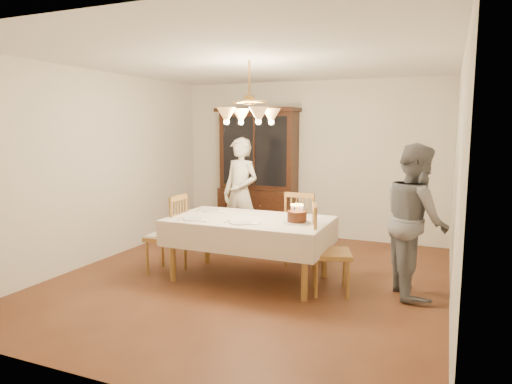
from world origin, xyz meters
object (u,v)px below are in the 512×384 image
at_px(chair_far_side, 303,232).
at_px(dining_table, 250,224).
at_px(elderly_woman, 241,194).
at_px(china_hutch, 258,175).
at_px(birthday_cake, 297,217).

bearing_deg(chair_far_side, dining_table, -116.07).
bearing_deg(elderly_woman, china_hutch, 113.05).
distance_m(china_hutch, elderly_woman, 1.02).
xyz_separation_m(dining_table, birthday_cake, (0.61, -0.04, 0.14)).
relative_size(china_hutch, chair_far_side, 2.16).
xyz_separation_m(chair_far_side, birthday_cake, (0.19, -0.88, 0.38)).
xyz_separation_m(china_hutch, chair_far_side, (1.24, -1.41, -0.60)).
height_order(dining_table, birthday_cake, birthday_cake).
relative_size(china_hutch, birthday_cake, 7.20).
distance_m(elderly_woman, birthday_cake, 1.84).
xyz_separation_m(chair_far_side, elderly_woman, (-1.12, 0.42, 0.40)).
xyz_separation_m(dining_table, elderly_woman, (-0.70, 1.26, 0.16)).
height_order(chair_far_side, birthday_cake, chair_far_side).
height_order(dining_table, china_hutch, china_hutch).
bearing_deg(china_hutch, chair_far_side, -48.68).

